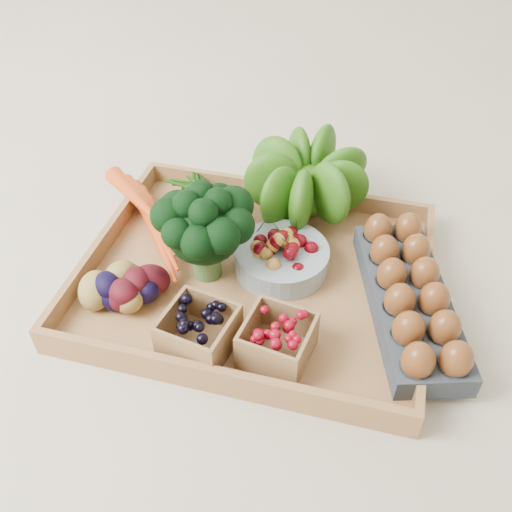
% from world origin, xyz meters
% --- Properties ---
extents(ground, '(4.00, 4.00, 0.00)m').
position_xyz_m(ground, '(0.00, 0.00, 0.00)').
color(ground, beige).
rests_on(ground, ground).
extents(tray, '(0.55, 0.45, 0.01)m').
position_xyz_m(tray, '(0.00, 0.00, 0.01)').
color(tray, '#A87646').
rests_on(tray, ground).
extents(carrots, '(0.23, 0.16, 0.05)m').
position_xyz_m(carrots, '(-0.20, 0.06, 0.04)').
color(carrots, '#D74514').
rests_on(carrots, tray).
extents(lettuce, '(0.15, 0.15, 0.15)m').
position_xyz_m(lettuce, '(0.04, 0.20, 0.09)').
color(lettuce, '#1E4F0C').
rests_on(lettuce, tray).
extents(broccoli, '(0.15, 0.15, 0.12)m').
position_xyz_m(broccoli, '(-0.08, -0.01, 0.08)').
color(broccoli, black).
rests_on(broccoli, tray).
extents(cherry_bowl, '(0.16, 0.16, 0.04)m').
position_xyz_m(cherry_bowl, '(0.04, 0.03, 0.04)').
color(cherry_bowl, '#8C9EA5').
rests_on(cherry_bowl, tray).
extents(egg_carton, '(0.20, 0.34, 0.04)m').
position_xyz_m(egg_carton, '(0.25, -0.01, 0.03)').
color(egg_carton, '#343942').
rests_on(egg_carton, tray).
extents(potatoes, '(0.14, 0.14, 0.08)m').
position_xyz_m(potatoes, '(-0.19, -0.10, 0.05)').
color(potatoes, '#37080F').
rests_on(potatoes, tray).
extents(punnet_blackberry, '(0.11, 0.11, 0.07)m').
position_xyz_m(punnet_blackberry, '(-0.04, -0.16, 0.05)').
color(punnet_blackberry, black).
rests_on(punnet_blackberry, tray).
extents(punnet_raspberry, '(0.11, 0.11, 0.06)m').
position_xyz_m(punnet_raspberry, '(0.07, -0.15, 0.05)').
color(punnet_raspberry, maroon).
rests_on(punnet_raspberry, tray).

